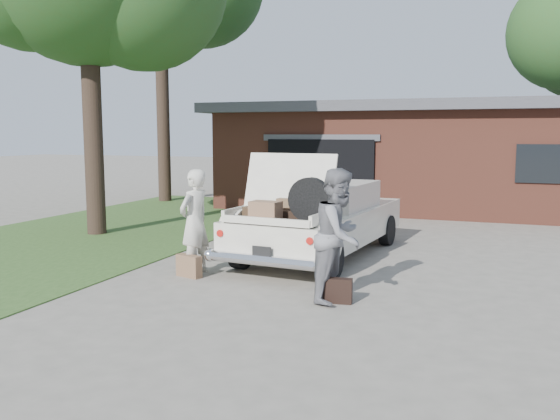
% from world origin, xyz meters
% --- Properties ---
extents(ground, '(90.00, 90.00, 0.00)m').
position_xyz_m(ground, '(0.00, 0.00, 0.00)').
color(ground, gray).
rests_on(ground, ground).
extents(grass_strip, '(6.00, 16.00, 0.02)m').
position_xyz_m(grass_strip, '(-5.50, 3.00, 0.01)').
color(grass_strip, '#2D4C1E').
rests_on(grass_strip, ground).
extents(house, '(12.80, 7.80, 3.30)m').
position_xyz_m(house, '(0.98, 11.47, 1.67)').
color(house, brown).
rests_on(house, ground).
extents(sedan, '(2.38, 5.15, 2.04)m').
position_xyz_m(sedan, '(0.21, 2.28, 0.73)').
color(sedan, beige).
rests_on(sedan, ground).
extents(woman_left, '(0.55, 0.72, 1.78)m').
position_xyz_m(woman_left, '(-1.37, 0.15, 0.89)').
color(woman_left, beige).
rests_on(woman_left, ground).
extents(woman_right, '(0.87, 1.03, 1.90)m').
position_xyz_m(woman_right, '(1.35, -0.62, 0.95)').
color(woman_right, slate).
rests_on(woman_right, ground).
extents(suitcase_left, '(0.50, 0.29, 0.37)m').
position_xyz_m(suitcase_left, '(-1.35, -0.11, 0.18)').
color(suitcase_left, brown).
rests_on(suitcase_left, ground).
extents(suitcase_right, '(0.47, 0.21, 0.35)m').
position_xyz_m(suitcase_right, '(1.34, -0.74, 0.18)').
color(suitcase_right, black).
rests_on(suitcase_right, ground).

